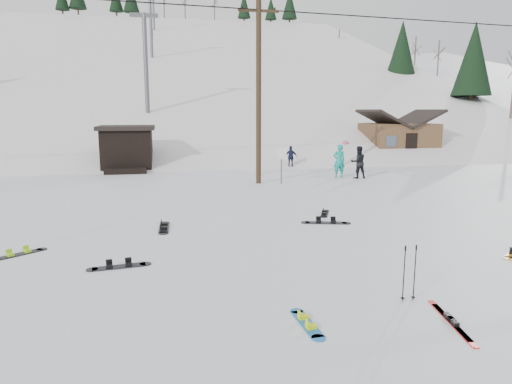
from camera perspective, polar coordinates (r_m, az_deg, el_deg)
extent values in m
plane|color=silver|center=(9.72, 5.03, -12.02)|extent=(200.00, 200.00, 0.00)
cube|color=white|center=(65.59, -8.48, -3.80)|extent=(60.00, 85.24, 65.97)
cube|color=silver|center=(72.78, 23.17, -2.33)|extent=(45.66, 93.98, 54.59)
cylinder|color=#3A2819|center=(23.11, 0.32, 12.21)|extent=(0.26, 0.26, 9.00)
cube|color=#3A2819|center=(23.58, 0.33, 21.72)|extent=(2.00, 0.12, 0.12)
cylinder|color=black|center=(23.60, 0.33, 22.01)|extent=(0.08, 0.08, 0.12)
cylinder|color=#595B60|center=(23.11, 3.19, 3.25)|extent=(0.07, 0.07, 1.80)
cube|color=white|center=(23.00, 3.23, 4.85)|extent=(0.50, 0.04, 0.60)
cube|color=black|center=(29.85, -15.77, 5.11)|extent=(3.00, 3.00, 2.50)
cube|color=black|center=(29.77, -15.89, 7.74)|extent=(3.40, 3.40, 0.25)
cube|color=black|center=(28.17, -15.95, 2.58)|extent=(2.40, 1.20, 0.30)
cylinder|color=#595B60|center=(38.84, -13.59, 15.15)|extent=(0.36, 0.36, 8.00)
cube|color=#595B60|center=(39.37, -13.84, 20.66)|extent=(2.20, 0.30, 0.30)
cylinder|color=#595B60|center=(59.53, -13.01, 19.63)|extent=(0.36, 0.36, 8.00)
cylinder|color=#595B60|center=(80.39, -12.72, 21.79)|extent=(0.36, 0.36, 8.00)
cube|color=brown|center=(37.12, 17.31, 6.10)|extent=(5.00, 4.00, 2.70)
cube|color=black|center=(36.44, 15.56, 8.80)|extent=(2.69, 4.40, 1.43)
cube|color=black|center=(37.72, 19.28, 8.64)|extent=(2.69, 4.40, 1.43)
cube|color=black|center=(35.38, 18.83, 5.44)|extent=(0.90, 0.06, 1.90)
cube|color=#1C6FBB|center=(8.29, 6.38, -16.06)|extent=(0.31, 1.06, 0.02)
cylinder|color=#1C6FBB|center=(8.72, 5.10, -14.63)|extent=(0.24, 0.24, 0.02)
cylinder|color=#1C6FBB|center=(7.86, 7.82, -17.64)|extent=(0.24, 0.24, 0.02)
cube|color=#CFDB0B|center=(8.42, 5.90, -15.25)|extent=(0.18, 0.14, 0.07)
cube|color=#CFDB0B|center=(8.11, 6.88, -16.33)|extent=(0.18, 0.14, 0.07)
cube|color=red|center=(8.91, 23.42, -14.91)|extent=(0.38, 1.63, 0.02)
cube|color=black|center=(8.89, 23.45, -14.64)|extent=(0.13, 0.31, 0.07)
cube|color=red|center=(9.05, 22.97, -14.48)|extent=(0.38, 1.63, 0.02)
cube|color=black|center=(9.03, 22.99, -14.22)|extent=(0.13, 0.31, 0.07)
cylinder|color=black|center=(9.40, 18.01, -9.75)|extent=(0.02, 0.02, 1.08)
cylinder|color=black|center=(9.57, 17.84, -12.51)|extent=(0.08, 0.08, 0.01)
cylinder|color=black|center=(9.24, 18.18, -6.69)|extent=(0.03, 0.03, 0.10)
cylinder|color=black|center=(9.51, 19.22, -9.60)|extent=(0.02, 0.02, 1.08)
cylinder|color=black|center=(9.68, 19.05, -12.32)|extent=(0.08, 0.08, 0.01)
cylinder|color=black|center=(9.35, 19.40, -6.56)|extent=(0.03, 0.03, 0.10)
cube|color=black|center=(11.42, -16.74, -8.94)|extent=(1.24, 0.44, 0.02)
cylinder|color=black|center=(11.45, -13.67, -8.74)|extent=(0.28, 0.28, 0.02)
cylinder|color=black|center=(11.42, -19.82, -9.11)|extent=(0.28, 0.28, 0.02)
cube|color=black|center=(11.41, -15.64, -8.62)|extent=(0.18, 0.22, 0.08)
cube|color=black|center=(11.40, -17.86, -8.76)|extent=(0.18, 0.22, 0.08)
cube|color=black|center=(14.73, -11.42, -4.41)|extent=(0.34, 1.33, 0.03)
cylinder|color=black|center=(15.37, -11.34, -3.80)|extent=(0.30, 0.30, 0.03)
cylinder|color=black|center=(14.09, -11.51, -5.08)|extent=(0.30, 0.30, 0.03)
cube|color=black|center=(14.95, -11.40, -3.97)|extent=(0.22, 0.17, 0.09)
cube|color=black|center=(14.48, -11.46, -4.43)|extent=(0.22, 0.17, 0.09)
cube|color=black|center=(13.33, -27.51, -6.93)|extent=(1.08, 0.93, 0.02)
cylinder|color=black|center=(13.53, -25.21, -6.50)|extent=(0.27, 0.27, 0.02)
cube|color=#95D719|center=(13.39, -26.69, -6.57)|extent=(0.23, 0.24, 0.08)
cube|color=#95D719|center=(13.25, -28.37, -6.88)|extent=(0.23, 0.24, 0.08)
cube|color=black|center=(15.25, 8.73, -3.83)|extent=(1.37, 0.64, 0.03)
cylinder|color=black|center=(15.32, 11.22, -3.84)|extent=(0.31, 0.31, 0.03)
cylinder|color=black|center=(15.21, 6.22, -3.81)|extent=(0.31, 0.31, 0.03)
cube|color=black|center=(15.25, 9.64, -3.62)|extent=(0.21, 0.25, 0.09)
cube|color=black|center=(15.21, 7.83, -3.61)|extent=(0.21, 0.25, 0.09)
cylinder|color=orange|center=(13.17, 29.12, -7.26)|extent=(0.30, 0.30, 0.03)
cube|color=black|center=(16.60, 8.58, -2.69)|extent=(0.66, 1.09, 0.02)
cylinder|color=black|center=(17.13, 8.71, -2.29)|extent=(0.25, 0.25, 0.02)
cylinder|color=black|center=(16.07, 8.44, -3.11)|extent=(0.25, 0.25, 0.02)
cube|color=black|center=(16.78, 8.64, -2.39)|extent=(0.22, 0.19, 0.07)
cube|color=black|center=(16.40, 8.54, -2.68)|extent=(0.22, 0.19, 0.07)
imported|color=#0E9184|center=(25.77, 10.35, 3.84)|extent=(0.70, 0.48, 1.83)
imported|color=black|center=(25.59, 12.66, 3.65)|extent=(0.89, 0.71, 1.76)
imported|color=#E4509A|center=(34.42, 11.06, 5.08)|extent=(1.09, 0.86, 1.49)
imported|color=#161B37|center=(29.39, 4.39, 4.36)|extent=(0.90, 0.52, 1.45)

